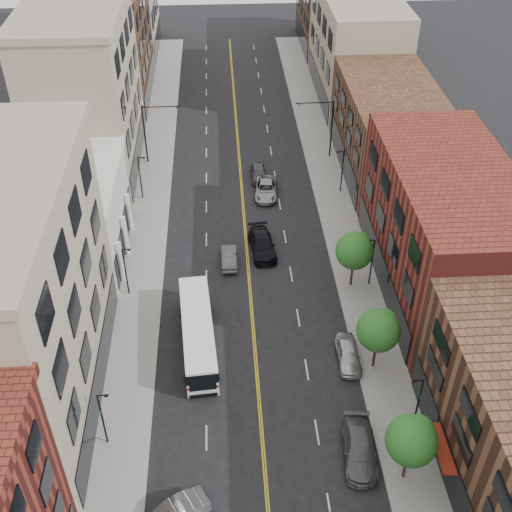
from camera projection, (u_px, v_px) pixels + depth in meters
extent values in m
cube|color=gray|center=(149.00, 224.00, 66.89)|extent=(4.00, 110.00, 0.15)
cube|color=gray|center=(339.00, 217.00, 67.85)|extent=(4.00, 110.00, 0.15)
cube|color=gray|center=(10.00, 306.00, 43.75)|extent=(10.00, 22.00, 18.00)
cube|color=silver|center=(68.00, 217.00, 60.99)|extent=(10.00, 14.00, 8.00)
cube|color=gray|center=(86.00, 93.00, 71.28)|extent=(10.00, 20.00, 18.00)
cube|color=#513020|center=(109.00, 43.00, 87.93)|extent=(10.00, 20.00, 15.00)
cube|color=maroon|center=(444.00, 230.00, 55.89)|extent=(10.00, 22.00, 12.00)
cube|color=#513020|center=(389.00, 130.00, 73.02)|extent=(10.00, 20.00, 10.00)
cube|color=gray|center=(356.00, 47.00, 88.31)|extent=(10.00, 22.00, 14.00)
cube|color=#513020|center=(333.00, 12.00, 104.96)|extent=(10.00, 18.00, 11.00)
cylinder|color=black|center=(405.00, 465.00, 42.62)|extent=(0.22, 0.22, 2.50)
sphere|color=#19581B|center=(411.00, 441.00, 40.99)|extent=(3.40, 3.40, 3.40)
sphere|color=#19581B|center=(419.00, 430.00, 41.01)|extent=(2.04, 2.04, 2.04)
cylinder|color=black|center=(374.00, 354.00, 50.48)|extent=(0.22, 0.22, 2.50)
sphere|color=#19581B|center=(378.00, 330.00, 48.85)|extent=(3.40, 3.40, 3.40)
sphere|color=#19581B|center=(385.00, 322.00, 48.88)|extent=(2.04, 2.04, 2.04)
cylinder|color=black|center=(352.00, 274.00, 58.35)|extent=(0.22, 0.22, 2.50)
sphere|color=#19581B|center=(355.00, 251.00, 56.72)|extent=(3.40, 3.40, 3.40)
sphere|color=#19581B|center=(360.00, 243.00, 56.74)|extent=(2.04, 2.04, 2.04)
cylinder|color=black|center=(103.00, 419.00, 44.02)|extent=(0.14, 0.14, 5.00)
cylinder|color=black|center=(102.00, 395.00, 42.49)|extent=(0.70, 0.10, 0.10)
cube|color=black|center=(106.00, 396.00, 42.54)|extent=(0.28, 0.14, 0.14)
cube|color=#19592D|center=(101.00, 411.00, 43.46)|extent=(0.04, 0.55, 0.35)
cylinder|color=black|center=(126.00, 272.00, 56.60)|extent=(0.14, 0.14, 5.00)
cylinder|color=black|center=(126.00, 249.00, 55.08)|extent=(0.70, 0.10, 0.10)
cube|color=black|center=(129.00, 250.00, 55.12)|extent=(0.28, 0.14, 0.14)
cube|color=#19592D|center=(124.00, 264.00, 56.05)|extent=(0.04, 0.55, 0.35)
cylinder|color=black|center=(140.00, 178.00, 69.19)|extent=(0.14, 0.14, 5.00)
cylinder|color=black|center=(141.00, 158.00, 67.66)|extent=(0.70, 0.10, 0.10)
cube|color=black|center=(143.00, 158.00, 67.71)|extent=(0.28, 0.14, 0.14)
cube|color=#19592D|center=(139.00, 171.00, 68.63)|extent=(0.04, 0.55, 0.35)
cylinder|color=black|center=(418.00, 404.00, 45.08)|extent=(0.14, 0.14, 5.00)
cylinder|color=black|center=(419.00, 380.00, 43.52)|extent=(0.70, 0.10, 0.10)
cube|color=black|center=(415.00, 381.00, 43.54)|extent=(0.28, 0.14, 0.14)
cube|color=#19592D|center=(420.00, 395.00, 44.52)|extent=(0.04, 0.55, 0.35)
cylinder|color=black|center=(372.00, 262.00, 57.66)|extent=(0.14, 0.14, 5.00)
cylinder|color=black|center=(371.00, 240.00, 56.10)|extent=(0.70, 0.10, 0.10)
cube|color=black|center=(368.00, 241.00, 56.12)|extent=(0.28, 0.14, 0.14)
cube|color=#19592D|center=(373.00, 254.00, 57.11)|extent=(0.04, 0.55, 0.35)
cylinder|color=black|center=(342.00, 172.00, 70.25)|extent=(0.14, 0.14, 5.00)
cylinder|color=black|center=(341.00, 152.00, 68.69)|extent=(0.70, 0.10, 0.10)
cube|color=black|center=(338.00, 152.00, 68.71)|extent=(0.28, 0.14, 0.14)
cube|color=#19592D|center=(343.00, 164.00, 69.69)|extent=(0.04, 0.55, 0.35)
cylinder|color=black|center=(145.00, 134.00, 74.80)|extent=(0.18, 0.18, 7.20)
cylinder|color=black|center=(161.00, 107.00, 72.81)|extent=(4.40, 0.12, 0.12)
imported|color=black|center=(177.00, 110.00, 73.15)|extent=(0.15, 0.18, 0.90)
cylinder|color=black|center=(332.00, 129.00, 75.86)|extent=(0.18, 0.18, 7.20)
cylinder|color=black|center=(315.00, 103.00, 73.66)|extent=(4.40, 0.12, 0.12)
imported|color=black|center=(299.00, 106.00, 73.82)|extent=(0.15, 0.18, 0.90)
cube|color=white|center=(198.00, 333.00, 52.17)|extent=(3.27, 11.30, 2.69)
cube|color=black|center=(197.00, 327.00, 51.77)|extent=(3.31, 11.34, 0.98)
cube|color=#AA0C1B|center=(198.00, 335.00, 52.35)|extent=(3.31, 11.34, 0.20)
cube|color=black|center=(203.00, 384.00, 47.67)|extent=(2.04, 0.22, 1.49)
cylinder|color=black|center=(186.00, 378.00, 49.81)|extent=(0.33, 0.91, 0.89)
cylinder|color=black|center=(218.00, 375.00, 50.08)|extent=(0.33, 0.91, 0.89)
cylinder|color=black|center=(182.00, 313.00, 55.61)|extent=(0.33, 0.91, 0.89)
cylinder|color=black|center=(210.00, 311.00, 55.88)|extent=(0.33, 0.91, 0.89)
imported|color=#4C4C51|center=(359.00, 449.00, 44.29)|extent=(2.72, 5.68, 1.60)
imported|color=#BABEC3|center=(348.00, 354.00, 51.35)|extent=(1.88, 4.50, 1.52)
imported|color=#545459|center=(229.00, 258.00, 61.41)|extent=(1.42, 4.07, 1.34)
imported|color=black|center=(262.00, 245.00, 62.80)|extent=(2.84, 5.83, 1.63)
imported|color=#93959A|center=(266.00, 189.00, 71.01)|extent=(2.89, 5.50, 1.48)
imported|color=#444549|center=(259.00, 173.00, 73.77)|extent=(1.85, 4.38, 1.48)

